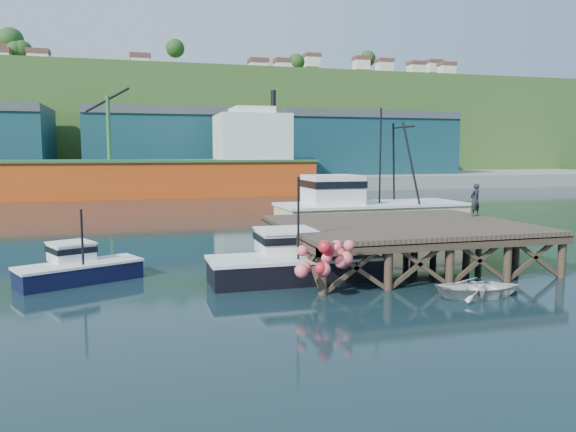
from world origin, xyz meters
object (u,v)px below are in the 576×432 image
object	(u,v)px
boat_navy	(77,267)
trawler	(368,209)
boat_black	(292,261)
dockworker	(475,200)
dinghy	(480,288)

from	to	relation	value
boat_navy	trawler	bearing A→B (deg)	2.99
boat_navy	trawler	xyz separation A→B (m)	(17.80, 9.28, 1.11)
boat_navy	boat_black	bearing A→B (deg)	-37.72
trawler	dockworker	world-z (taller)	trawler
trawler	dinghy	bearing A→B (deg)	-99.39
dockworker	boat_navy	bearing A→B (deg)	-13.16
boat_navy	dinghy	world-z (taller)	boat_navy
trawler	dockworker	bearing A→B (deg)	-72.47
dockworker	boat_black	bearing A→B (deg)	-0.39
boat_navy	trawler	distance (m)	20.10
boat_navy	dockworker	distance (m)	20.76
dockworker	dinghy	bearing A→B (deg)	41.61
trawler	dockworker	xyz separation A→B (m)	(2.80, -8.20, 1.26)
boat_black	dinghy	distance (m)	8.00
dinghy	dockworker	bearing A→B (deg)	-25.21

